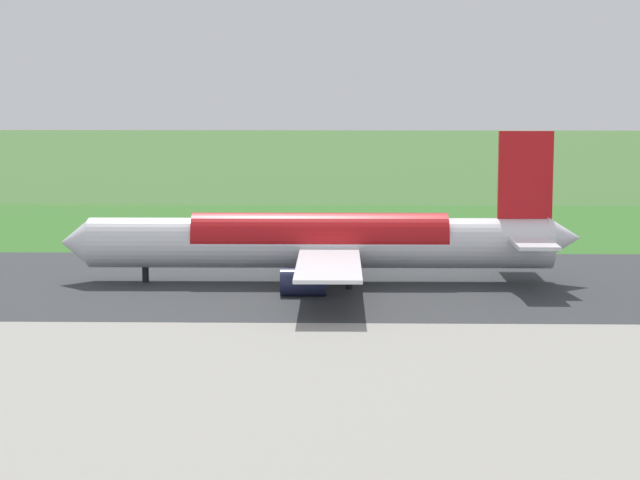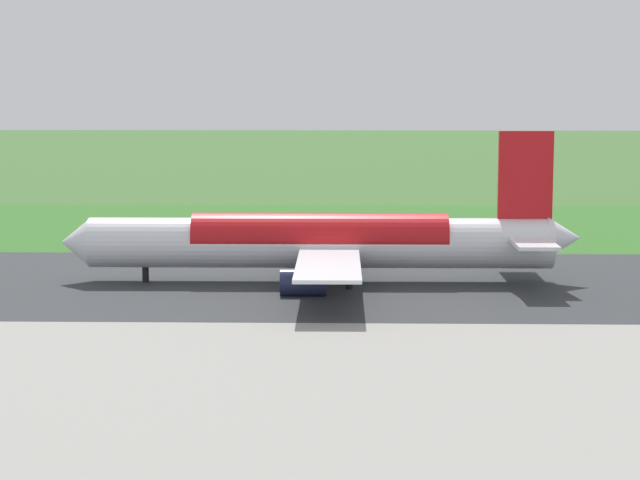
# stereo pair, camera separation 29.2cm
# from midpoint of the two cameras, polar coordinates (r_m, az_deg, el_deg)

# --- Properties ---
(ground_plane) EXTENTS (800.00, 800.00, 0.00)m
(ground_plane) POSITION_cam_midpoint_polar(r_m,az_deg,el_deg) (122.55, 6.30, -2.11)
(ground_plane) COLOR #3D662D
(runway_asphalt) EXTENTS (600.00, 41.93, 0.06)m
(runway_asphalt) POSITION_cam_midpoint_polar(r_m,az_deg,el_deg) (122.55, 6.30, -2.09)
(runway_asphalt) COLOR #2D3033
(runway_asphalt) RESTS_ON ground
(grass_verge_foreground) EXTENTS (600.00, 80.00, 0.04)m
(grass_verge_foreground) POSITION_cam_midpoint_polar(r_m,az_deg,el_deg) (159.98, 5.15, 0.20)
(grass_verge_foreground) COLOR #346B27
(grass_verge_foreground) RESTS_ON ground
(airliner_main) EXTENTS (53.98, 44.04, 15.88)m
(airliner_main) POSITION_cam_midpoint_polar(r_m,az_deg,el_deg) (121.47, 0.25, -0.07)
(airliner_main) COLOR white
(airliner_main) RESTS_ON ground
(no_stopping_sign) EXTENTS (0.60, 0.10, 2.87)m
(no_stopping_sign) POSITION_cam_midpoint_polar(r_m,az_deg,el_deg) (158.73, 10.52, 0.65)
(no_stopping_sign) COLOR slate
(no_stopping_sign) RESTS_ON ground
(traffic_cone_orange) EXTENTS (0.40, 0.40, 0.55)m
(traffic_cone_orange) POSITION_cam_midpoint_polar(r_m,az_deg,el_deg) (163.90, 8.24, 0.42)
(traffic_cone_orange) COLOR orange
(traffic_cone_orange) RESTS_ON ground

